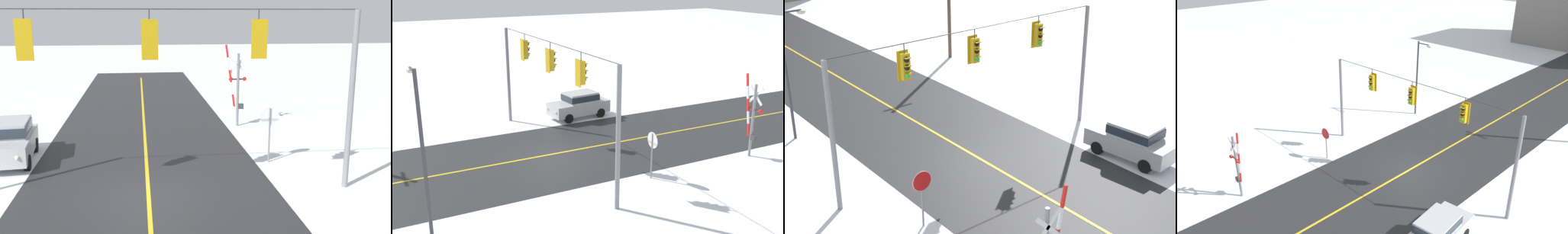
% 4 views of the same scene
% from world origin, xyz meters
% --- Properties ---
extents(ground_plane, '(160.00, 160.00, 0.00)m').
position_xyz_m(ground_plane, '(0.00, 0.00, 0.00)').
color(ground_plane, white).
extents(signal_span, '(14.20, 0.47, 6.22)m').
position_xyz_m(signal_span, '(-0.03, -0.01, 4.23)').
color(signal_span, gray).
rests_on(signal_span, ground).
extents(stop_sign, '(0.80, 0.09, 2.35)m').
position_xyz_m(stop_sign, '(-5.07, -3.09, 1.71)').
color(stop_sign, gray).
rests_on(stop_sign, ground).
extents(railroad_crossing, '(1.22, 0.31, 4.47)m').
position_xyz_m(railroad_crossing, '(-5.08, -9.51, 2.26)').
color(railroad_crossing, gray).
rests_on(railroad_crossing, ground).
extents(parked_car_silver, '(2.14, 4.32, 1.74)m').
position_xyz_m(parked_car_silver, '(5.60, -4.48, 0.95)').
color(parked_car_silver, '#B7BABF').
rests_on(parked_car_silver, ground).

